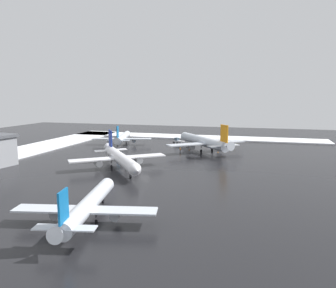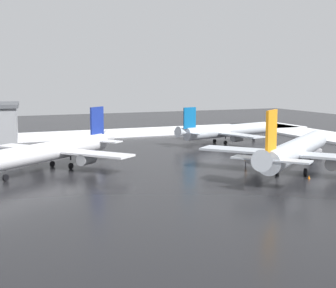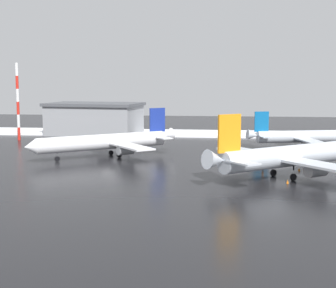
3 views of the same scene
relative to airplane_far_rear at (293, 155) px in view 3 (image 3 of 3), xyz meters
The scene contains 10 objects.
ground_plane 33.96m from the airplane_far_rear, 17.91° to the right, with size 240.00×240.00×0.00m, color black.
snow_bank_far 68.49m from the airplane_far_rear, 61.97° to the right, with size 152.00×16.00×0.50m, color white.
airplane_far_rear is the anchor object (origin of this frame).
airplane_parked_starboard 37.96m from the airplane_far_rear, 25.99° to the right, with size 26.57×23.67×9.39m.
airplane_distant_tail 34.57m from the airplane_far_rear, 101.57° to the right, with size 27.73×23.26×8.33m.
ground_crew_mid_apron 8.94m from the airplane_far_rear, 60.62° to the right, with size 0.36×0.36×1.71m.
antenna_mast 75.65m from the airplane_far_rear, 33.71° to the right, with size 0.70×0.70×19.32m.
cargo_hangar 73.00m from the airplane_far_rear, 50.05° to the right, with size 26.84×18.33×8.80m.
traffic_cone_near_nose 6.65m from the airplane_far_rear, 107.05° to the right, with size 0.36×0.36×0.55m, color orange.
traffic_cone_mid_line 6.27m from the airplane_far_rear, 75.14° to the left, with size 0.36×0.36×0.55m, color orange.
Camera 3 is at (-21.94, 92.09, 15.52)m, focal length 55.00 mm.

